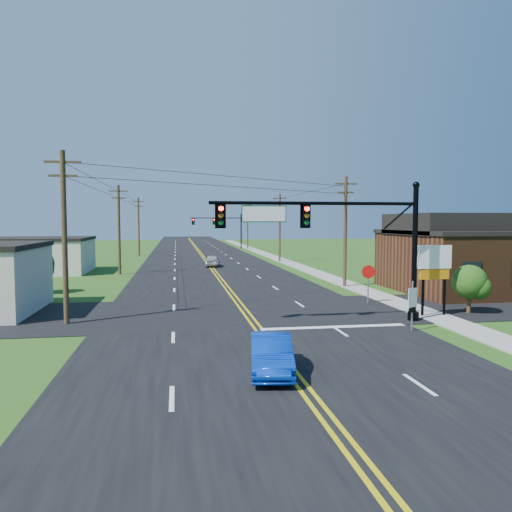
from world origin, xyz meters
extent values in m
plane|color=#294F16|center=(0.00, 0.00, 0.00)|extent=(260.00, 260.00, 0.00)
cube|color=black|center=(0.00, 50.00, 0.02)|extent=(16.00, 220.00, 0.04)
cube|color=black|center=(0.00, 12.00, 0.02)|extent=(70.00, 10.00, 0.04)
cube|color=gray|center=(10.50, 40.00, 0.04)|extent=(2.00, 160.00, 0.08)
cylinder|color=black|center=(8.80, 8.00, 3.60)|extent=(0.28, 0.28, 7.20)
cylinder|color=black|center=(8.80, 8.00, 0.25)|extent=(0.60, 0.60, 0.50)
sphere|color=black|center=(8.80, 8.00, 7.30)|extent=(0.36, 0.36, 0.36)
cylinder|color=black|center=(3.30, 8.00, 6.30)|extent=(11.00, 0.18, 0.18)
cube|color=#045518|center=(0.60, 8.00, 5.75)|extent=(2.30, 0.06, 0.85)
cylinder|color=black|center=(8.80, 80.00, 3.60)|extent=(0.28, 0.28, 7.20)
cylinder|color=black|center=(8.80, 80.00, 0.25)|extent=(0.60, 0.60, 0.50)
sphere|color=black|center=(8.80, 80.00, 7.30)|extent=(0.36, 0.36, 0.36)
cylinder|color=black|center=(3.80, 80.00, 6.00)|extent=(10.00, 0.18, 0.18)
cube|color=#045518|center=(0.60, 80.00, 5.45)|extent=(2.30, 0.06, 0.85)
cube|color=#4E2C16|center=(20.00, 18.00, 2.20)|extent=(14.00, 11.00, 4.40)
cube|color=black|center=(20.00, 18.00, 4.55)|extent=(14.20, 11.20, 0.30)
cube|color=beige|center=(-19.00, 38.00, 1.70)|extent=(12.00, 9.00, 3.40)
cube|color=black|center=(-19.00, 38.00, 3.55)|extent=(12.20, 9.20, 0.30)
cylinder|color=#3B2A1A|center=(-9.50, 10.00, 4.50)|extent=(0.28, 0.28, 9.00)
cube|color=#3B2A1A|center=(-9.50, 10.00, 8.40)|extent=(1.80, 0.12, 0.12)
cube|color=#3B2A1A|center=(-9.50, 10.00, 7.70)|extent=(1.40, 0.12, 0.12)
cylinder|color=#3B2A1A|center=(-9.50, 35.00, 4.50)|extent=(0.28, 0.28, 9.00)
cube|color=#3B2A1A|center=(-9.50, 35.00, 8.40)|extent=(1.80, 0.12, 0.12)
cube|color=#3B2A1A|center=(-9.50, 35.00, 7.70)|extent=(1.40, 0.12, 0.12)
cylinder|color=#3B2A1A|center=(-9.50, 62.00, 4.50)|extent=(0.28, 0.28, 9.00)
cube|color=#3B2A1A|center=(-9.50, 62.00, 8.40)|extent=(1.80, 0.12, 0.12)
cube|color=#3B2A1A|center=(-9.50, 62.00, 7.70)|extent=(1.40, 0.12, 0.12)
cylinder|color=#3B2A1A|center=(9.80, 22.00, 4.50)|extent=(0.28, 0.28, 9.00)
cube|color=#3B2A1A|center=(9.80, 22.00, 8.40)|extent=(1.80, 0.12, 0.12)
cube|color=#3B2A1A|center=(9.80, 22.00, 7.70)|extent=(1.40, 0.12, 0.12)
cylinder|color=#3B2A1A|center=(9.80, 48.00, 4.50)|extent=(0.28, 0.28, 9.00)
cube|color=#3B2A1A|center=(9.80, 48.00, 8.40)|extent=(1.80, 0.12, 0.12)
cube|color=#3B2A1A|center=(9.80, 48.00, 7.70)|extent=(1.40, 0.12, 0.12)
cylinder|color=#3B2A1A|center=(9.80, 78.00, 4.50)|extent=(0.28, 0.28, 9.00)
cube|color=#3B2A1A|center=(9.80, 78.00, 8.40)|extent=(1.80, 0.12, 0.12)
cube|color=#3B2A1A|center=(9.80, 78.00, 7.70)|extent=(1.40, 0.12, 0.12)
cylinder|color=#3B2A1A|center=(16.00, 26.00, 0.92)|extent=(0.24, 0.24, 1.85)
sphere|color=#1F4610|center=(16.00, 26.00, 2.60)|extent=(3.00, 3.00, 3.00)
cylinder|color=#3B2A1A|center=(13.00, 9.50, 0.66)|extent=(0.24, 0.24, 1.32)
sphere|color=#1F4610|center=(13.00, 9.50, 1.86)|extent=(2.00, 2.00, 2.00)
cylinder|color=#3B2A1A|center=(-14.00, 22.00, 0.77)|extent=(0.24, 0.24, 1.54)
sphere|color=#1F4610|center=(-14.00, 22.00, 2.17)|extent=(2.40, 2.40, 2.40)
imported|color=#0835B7|center=(-0.55, 0.03, 0.67)|extent=(1.97, 4.21, 1.33)
imported|color=silver|center=(0.41, 41.80, 0.69)|extent=(2.09, 4.21, 1.38)
cylinder|color=slate|center=(7.50, 5.57, 1.24)|extent=(0.10, 0.10, 2.48)
cube|color=white|center=(7.50, 5.54, 1.97)|extent=(0.58, 0.29, 0.34)
cube|color=white|center=(7.50, 5.54, 1.52)|extent=(0.58, 0.29, 0.62)
cube|color=black|center=(7.50, 5.54, 1.07)|extent=(0.47, 0.24, 0.25)
cylinder|color=slate|center=(8.50, 13.71, 1.19)|extent=(0.10, 0.10, 2.38)
cylinder|color=#A70D09|center=(8.50, 13.68, 2.10)|extent=(0.89, 0.27, 0.91)
cylinder|color=black|center=(9.85, 9.00, 1.96)|extent=(0.16, 0.16, 3.92)
cylinder|color=black|center=(11.15, 9.00, 1.96)|extent=(0.16, 0.16, 3.92)
cube|color=white|center=(10.50, 9.00, 3.38)|extent=(1.97, 0.35, 1.31)
cube|color=#CC720C|center=(10.50, 9.00, 2.40)|extent=(1.75, 0.31, 0.54)
camera|label=1|loc=(-3.82, -16.94, 5.38)|focal=35.00mm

